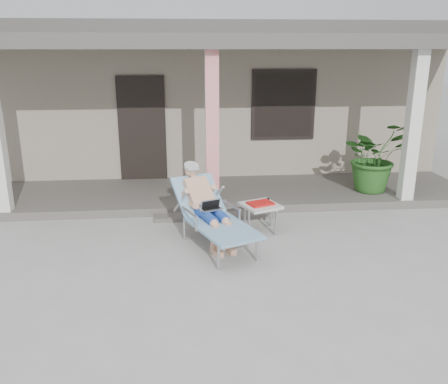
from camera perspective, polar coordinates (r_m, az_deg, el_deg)
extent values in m
plane|color=#9E9E99|center=(6.38, -0.01, -8.92)|extent=(60.00, 60.00, 0.00)
cube|color=#9F947E|center=(12.29, -2.86, 11.01)|extent=(10.00, 5.00, 3.00)
cube|color=#474442|center=(12.22, -2.98, 18.73)|extent=(10.40, 5.40, 0.30)
cube|color=black|center=(9.84, -9.81, 7.50)|extent=(0.95, 0.06, 2.10)
cube|color=black|center=(9.98, 7.17, 10.36)|extent=(1.20, 0.06, 1.30)
cube|color=black|center=(9.97, 7.18, 10.35)|extent=(1.32, 0.05, 1.42)
cube|color=#605B56|center=(9.14, -1.74, -0.25)|extent=(10.00, 2.00, 0.15)
cube|color=red|center=(7.99, -1.44, 7.41)|extent=(0.22, 0.22, 2.61)
cube|color=silver|center=(8.93, 21.76, 7.24)|extent=(0.22, 0.22, 2.61)
cube|color=#474442|center=(8.72, -1.92, 17.62)|extent=(10.00, 2.30, 0.24)
cube|color=#605B56|center=(8.06, -1.22, -2.93)|extent=(2.00, 0.30, 0.07)
cylinder|color=#B7B7BC|center=(6.21, -0.64, -7.90)|extent=(0.04, 0.04, 0.35)
cylinder|color=#B7B7BC|center=(6.47, 4.01, -6.88)|extent=(0.04, 0.04, 0.35)
cylinder|color=#B7B7BC|center=(7.16, -4.76, -4.45)|extent=(0.04, 0.04, 0.35)
cylinder|color=#B7B7BC|center=(7.39, -0.59, -3.70)|extent=(0.04, 0.04, 0.35)
cube|color=#B7B7BC|center=(6.60, -0.05, -4.54)|extent=(0.98, 1.29, 0.03)
cube|color=#7CAEBF|center=(6.60, -0.05, -4.36)|extent=(1.08, 1.35, 0.04)
cube|color=#B7B7BC|center=(7.24, -3.10, -0.73)|extent=(0.75, 0.73, 0.46)
cube|color=#7CAEBF|center=(7.23, -3.10, -0.49)|extent=(0.86, 0.82, 0.53)
cylinder|color=#ADADAF|center=(7.36, -4.03, 3.17)|extent=(0.30, 0.30, 0.12)
cube|color=silver|center=(6.88, -1.62, -2.00)|extent=(0.37, 0.32, 0.22)
cube|color=beige|center=(7.41, 4.41, -1.64)|extent=(0.69, 0.69, 0.04)
cylinder|color=#B7B7BC|center=(7.25, 2.99, -3.90)|extent=(0.04, 0.04, 0.40)
cylinder|color=#B7B7BC|center=(7.33, 6.29, -3.77)|extent=(0.04, 0.04, 0.40)
cylinder|color=#B7B7BC|center=(7.65, 2.54, -2.77)|extent=(0.04, 0.04, 0.40)
cylinder|color=#B7B7BC|center=(7.72, 5.67, -2.66)|extent=(0.04, 0.04, 0.40)
cube|color=red|center=(7.40, 4.42, -1.37)|extent=(0.45, 0.39, 0.03)
cube|color=black|center=(7.53, 4.24, -1.08)|extent=(0.35, 0.16, 0.04)
imported|color=#26591E|center=(9.41, 17.58, 4.13)|extent=(1.48, 1.38, 1.33)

